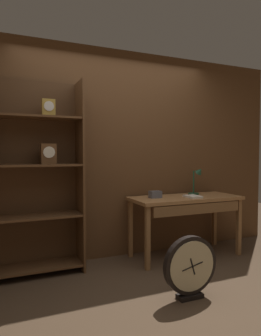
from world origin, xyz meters
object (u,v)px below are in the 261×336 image
(open_repair_manual, at_px, (193,196))
(round_clock_large, at_px, (190,267))
(desk_lamp, at_px, (197,180))
(toolbox_small, at_px, (155,194))
(workbench, at_px, (186,204))
(bookshelf, at_px, (13,179))

(open_repair_manual, bearing_deg, round_clock_large, -124.51)
(desk_lamp, relative_size, toolbox_small, 2.57)
(open_repair_manual, distance_m, round_clock_large, 1.20)
(toolbox_small, bearing_deg, round_clock_large, -100.63)
(workbench, distance_m, toolbox_small, 0.43)
(open_repair_manual, xyz_separation_m, round_clock_large, (-0.64, -0.89, -0.48))
(desk_lamp, bearing_deg, workbench, -152.33)
(toolbox_small, xyz_separation_m, open_repair_manual, (0.44, -0.15, -0.03))
(workbench, bearing_deg, round_clock_large, -121.85)
(bookshelf, distance_m, desk_lamp, 2.28)
(workbench, xyz_separation_m, desk_lamp, (0.25, 0.13, 0.29))
(desk_lamp, distance_m, open_repair_manual, 0.35)
(round_clock_large, bearing_deg, open_repair_manual, 54.32)
(workbench, bearing_deg, desk_lamp, 27.67)
(desk_lamp, relative_size, round_clock_large, 0.66)
(toolbox_small, relative_size, round_clock_large, 0.26)
(workbench, height_order, open_repair_manual, open_repair_manual)
(toolbox_small, xyz_separation_m, round_clock_large, (-0.20, -1.04, -0.51))
(bookshelf, bearing_deg, round_clock_large, -38.98)
(toolbox_small, bearing_deg, open_repair_manual, -18.98)
(toolbox_small, height_order, open_repair_manual, toolbox_small)
(desk_lamp, xyz_separation_m, round_clock_large, (-0.85, -1.10, -0.67))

